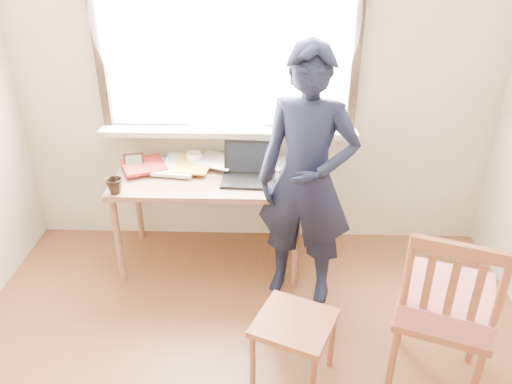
{
  "coord_description": "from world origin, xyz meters",
  "views": [
    {
      "loc": [
        0.1,
        -1.47,
        2.23
      ],
      "look_at": [
        0.03,
        0.95,
        0.94
      ],
      "focal_mm": 35.0,
      "sensor_mm": 36.0,
      "label": 1
    }
  ],
  "objects_px": {
    "desk": "(209,185)",
    "mug_dark": "(115,186)",
    "laptop": "(249,171)",
    "mug_white": "(194,158)",
    "side_chair": "(445,304)",
    "person": "(307,181)",
    "work_chair": "(294,329)"
  },
  "relations": [
    {
      "from": "desk",
      "to": "mug_dark",
      "type": "distance_m",
      "value": 0.65
    },
    {
      "from": "laptop",
      "to": "mug_white",
      "type": "bearing_deg",
      "value": 151.81
    },
    {
      "from": "desk",
      "to": "mug_dark",
      "type": "height_order",
      "value": "mug_dark"
    },
    {
      "from": "side_chair",
      "to": "mug_dark",
      "type": "bearing_deg",
      "value": 156.6
    },
    {
      "from": "desk",
      "to": "laptop",
      "type": "xyz_separation_m",
      "value": [
        0.28,
        -0.03,
        0.13
      ]
    },
    {
      "from": "mug_white",
      "to": "laptop",
      "type": "bearing_deg",
      "value": -28.19
    },
    {
      "from": "desk",
      "to": "person",
      "type": "xyz_separation_m",
      "value": [
        0.65,
        -0.35,
        0.22
      ]
    },
    {
      "from": "laptop",
      "to": "work_chair",
      "type": "xyz_separation_m",
      "value": [
        0.28,
        -1.07,
        -0.42
      ]
    },
    {
      "from": "side_chair",
      "to": "desk",
      "type": "bearing_deg",
      "value": 140.58
    },
    {
      "from": "laptop",
      "to": "mug_dark",
      "type": "xyz_separation_m",
      "value": [
        -0.86,
        -0.24,
        -0.01
      ]
    },
    {
      "from": "work_chair",
      "to": "person",
      "type": "bearing_deg",
      "value": 83.43
    },
    {
      "from": "desk",
      "to": "mug_white",
      "type": "height_order",
      "value": "mug_white"
    },
    {
      "from": "laptop",
      "to": "side_chair",
      "type": "height_order",
      "value": "side_chair"
    },
    {
      "from": "desk",
      "to": "side_chair",
      "type": "xyz_separation_m",
      "value": [
        1.33,
        -1.09,
        -0.1
      ]
    },
    {
      "from": "work_chair",
      "to": "side_chair",
      "type": "height_order",
      "value": "side_chair"
    },
    {
      "from": "side_chair",
      "to": "laptop",
      "type": "bearing_deg",
      "value": 134.61
    },
    {
      "from": "laptop",
      "to": "mug_white",
      "type": "height_order",
      "value": "laptop"
    },
    {
      "from": "mug_white",
      "to": "side_chair",
      "type": "distance_m",
      "value": 1.95
    },
    {
      "from": "laptop",
      "to": "person",
      "type": "bearing_deg",
      "value": -40.77
    },
    {
      "from": "mug_dark",
      "to": "work_chair",
      "type": "distance_m",
      "value": 1.47
    },
    {
      "from": "mug_dark",
      "to": "person",
      "type": "relative_size",
      "value": 0.06
    },
    {
      "from": "mug_dark",
      "to": "side_chair",
      "type": "bearing_deg",
      "value": -23.4
    },
    {
      "from": "person",
      "to": "mug_white",
      "type": "bearing_deg",
      "value": 161.75
    },
    {
      "from": "mug_white",
      "to": "work_chair",
      "type": "xyz_separation_m",
      "value": [
        0.69,
        -1.29,
        -0.41
      ]
    },
    {
      "from": "desk",
      "to": "laptop",
      "type": "relative_size",
      "value": 3.52
    },
    {
      "from": "mug_white",
      "to": "mug_dark",
      "type": "bearing_deg",
      "value": -134.83
    },
    {
      "from": "laptop",
      "to": "mug_dark",
      "type": "bearing_deg",
      "value": -164.51
    },
    {
      "from": "mug_dark",
      "to": "work_chair",
      "type": "relative_size",
      "value": 0.21
    },
    {
      "from": "laptop",
      "to": "work_chair",
      "type": "distance_m",
      "value": 1.19
    },
    {
      "from": "laptop",
      "to": "person",
      "type": "distance_m",
      "value": 0.5
    },
    {
      "from": "mug_dark",
      "to": "mug_white",
      "type": "bearing_deg",
      "value": 45.17
    },
    {
      "from": "laptop",
      "to": "mug_dark",
      "type": "distance_m",
      "value": 0.89
    }
  ]
}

